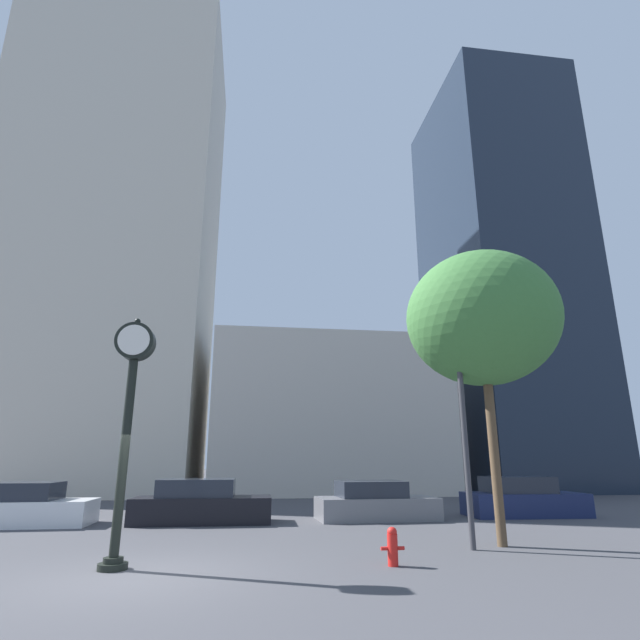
{
  "coord_description": "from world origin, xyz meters",
  "views": [
    {
      "loc": [
        1.86,
        -10.13,
        2.02
      ],
      "look_at": [
        4.78,
        10.8,
        7.93
      ],
      "focal_mm": 28.0,
      "sensor_mm": 36.0,
      "label": 1
    }
  ],
  "objects_px": {
    "bare_tree": "(482,319)",
    "street_clock": "(130,400)",
    "car_navy": "(522,499)",
    "street_lamp_right": "(453,355)",
    "car_white": "(24,507)",
    "fire_hydrant_near": "(393,546)",
    "car_grey": "(375,503)",
    "car_black": "(201,504)"
  },
  "relations": [
    {
      "from": "car_navy",
      "to": "car_white",
      "type": "bearing_deg",
      "value": -176.14
    },
    {
      "from": "car_white",
      "to": "bare_tree",
      "type": "relative_size",
      "value": 0.54
    },
    {
      "from": "car_white",
      "to": "car_black",
      "type": "relative_size",
      "value": 0.9
    },
    {
      "from": "street_clock",
      "to": "fire_hydrant_near",
      "type": "distance_m",
      "value": 6.09
    },
    {
      "from": "street_clock",
      "to": "fire_hydrant_near",
      "type": "height_order",
      "value": "street_clock"
    },
    {
      "from": "car_navy",
      "to": "fire_hydrant_near",
      "type": "xyz_separation_m",
      "value": [
        -7.23,
        -7.93,
        -0.22
      ]
    },
    {
      "from": "car_white",
      "to": "car_black",
      "type": "bearing_deg",
      "value": -1.2
    },
    {
      "from": "street_clock",
      "to": "car_grey",
      "type": "distance_m",
      "value": 10.38
    },
    {
      "from": "car_grey",
      "to": "car_navy",
      "type": "distance_m",
      "value": 5.68
    },
    {
      "from": "street_clock",
      "to": "fire_hydrant_near",
      "type": "relative_size",
      "value": 6.87
    },
    {
      "from": "car_white",
      "to": "car_black",
      "type": "height_order",
      "value": "car_black"
    },
    {
      "from": "car_white",
      "to": "street_lamp_right",
      "type": "relative_size",
      "value": 0.57
    },
    {
      "from": "fire_hydrant_near",
      "to": "bare_tree",
      "type": "relative_size",
      "value": 0.1
    },
    {
      "from": "car_navy",
      "to": "car_grey",
      "type": "bearing_deg",
      "value": -174.68
    },
    {
      "from": "bare_tree",
      "to": "car_navy",
      "type": "bearing_deg",
      "value": 56.69
    },
    {
      "from": "street_clock",
      "to": "street_lamp_right",
      "type": "xyz_separation_m",
      "value": [
        7.7,
        1.43,
        1.46
      ]
    },
    {
      "from": "car_navy",
      "to": "street_lamp_right",
      "type": "relative_size",
      "value": 0.6
    },
    {
      "from": "car_grey",
      "to": "street_clock",
      "type": "bearing_deg",
      "value": -136.28
    },
    {
      "from": "car_white",
      "to": "car_grey",
      "type": "height_order",
      "value": "car_white"
    },
    {
      "from": "street_clock",
      "to": "street_lamp_right",
      "type": "relative_size",
      "value": 0.69
    },
    {
      "from": "car_black",
      "to": "fire_hydrant_near",
      "type": "bearing_deg",
      "value": -58.44
    },
    {
      "from": "car_grey",
      "to": "fire_hydrant_near",
      "type": "relative_size",
      "value": 5.85
    },
    {
      "from": "car_grey",
      "to": "bare_tree",
      "type": "distance_m",
      "value": 7.94
    },
    {
      "from": "bare_tree",
      "to": "street_clock",
      "type": "bearing_deg",
      "value": -170.5
    },
    {
      "from": "car_white",
      "to": "car_grey",
      "type": "xyz_separation_m",
      "value": [
        11.45,
        0.11,
        -0.01
      ]
    },
    {
      "from": "car_black",
      "to": "bare_tree",
      "type": "bearing_deg",
      "value": -35.25
    },
    {
      "from": "car_white",
      "to": "car_navy",
      "type": "distance_m",
      "value": 17.13
    },
    {
      "from": "car_black",
      "to": "street_lamp_right",
      "type": "xyz_separation_m",
      "value": [
        6.71,
        -5.64,
        4.08
      ]
    },
    {
      "from": "car_white",
      "to": "bare_tree",
      "type": "distance_m",
      "value": 15.2
    },
    {
      "from": "car_black",
      "to": "car_navy",
      "type": "xyz_separation_m",
      "value": [
        11.61,
        0.45,
        0.01
      ]
    },
    {
      "from": "street_clock",
      "to": "street_lamp_right",
      "type": "height_order",
      "value": "street_lamp_right"
    },
    {
      "from": "street_clock",
      "to": "car_black",
      "type": "relative_size",
      "value": 1.1
    },
    {
      "from": "fire_hydrant_near",
      "to": "bare_tree",
      "type": "xyz_separation_m",
      "value": [
        3.24,
        1.85,
        5.32
      ]
    },
    {
      "from": "street_clock",
      "to": "car_white",
      "type": "bearing_deg",
      "value": 122.37
    },
    {
      "from": "car_black",
      "to": "car_navy",
      "type": "relative_size",
      "value": 1.05
    },
    {
      "from": "car_white",
      "to": "car_black",
      "type": "xyz_separation_m",
      "value": [
        5.51,
        -0.06,
        0.03
      ]
    },
    {
      "from": "street_clock",
      "to": "car_black",
      "type": "distance_m",
      "value": 7.61
    },
    {
      "from": "car_grey",
      "to": "car_black",
      "type": "bearing_deg",
      "value": 179.15
    },
    {
      "from": "car_black",
      "to": "car_navy",
      "type": "bearing_deg",
      "value": 3.43
    },
    {
      "from": "car_grey",
      "to": "bare_tree",
      "type": "relative_size",
      "value": 0.56
    },
    {
      "from": "car_black",
      "to": "street_lamp_right",
      "type": "distance_m",
      "value": 9.67
    },
    {
      "from": "street_clock",
      "to": "street_lamp_right",
      "type": "distance_m",
      "value": 7.97
    }
  ]
}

